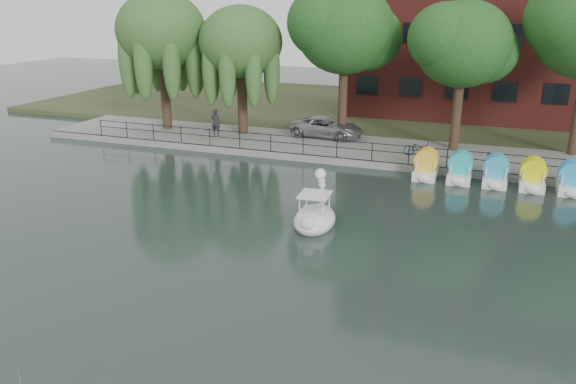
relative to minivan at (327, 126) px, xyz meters
The scene contains 14 objects.
ground_plane 17.86m from the minivan, 83.75° to the right, with size 120.00×120.00×0.00m, color #364A44.
promenade 2.76m from the minivan, 41.53° to the right, with size 40.00×6.00×0.40m, color gray.
kerb 5.14m from the minivan, 67.44° to the right, with size 40.00×0.25×0.40m, color gray.
land_strip 12.47m from the minivan, 81.03° to the left, with size 60.00×22.00×0.36m, color #47512D.
railing 4.87m from the minivan, 66.53° to the right, with size 32.00×0.05×1.00m.
willow_left 12.51m from the minivan, behind, with size 5.88×5.88×9.01m.
willow_mid 7.58m from the minivan, behind, with size 5.32×5.32×8.15m.
broadleaf_center 6.00m from the minivan, 16.70° to the left, with size 6.00×6.00×9.25m.
broadleaf_right 9.52m from the minivan, ahead, with size 5.40×5.40×8.32m.
minivan is the anchor object (origin of this frame).
bicycle 6.83m from the minivan, 23.51° to the right, with size 1.72×0.60×1.00m, color gray.
pedestrian 7.20m from the minivan, 163.89° to the right, with size 0.71×0.48×1.98m, color black.
swan_boat 14.27m from the minivan, 75.22° to the right, with size 1.80×2.75×2.21m.
pedal_boat_row 13.29m from the minivan, 24.35° to the right, with size 11.35×1.70×1.40m.
Camera 1 is at (8.04, -16.36, 8.66)m, focal length 35.00 mm.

